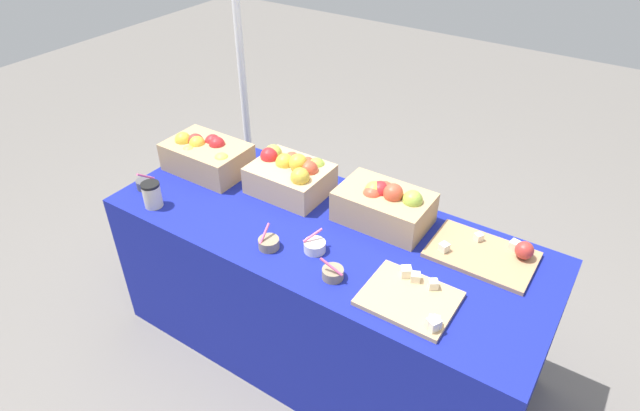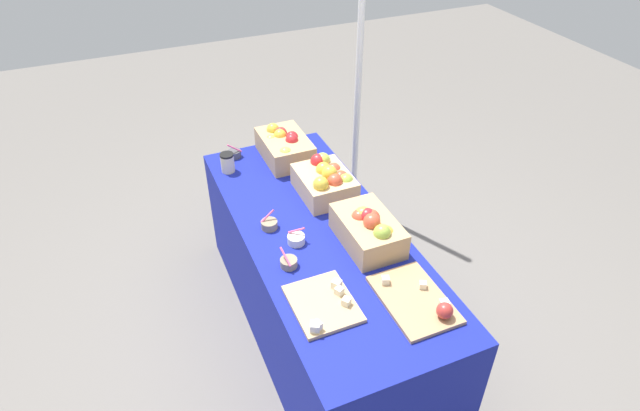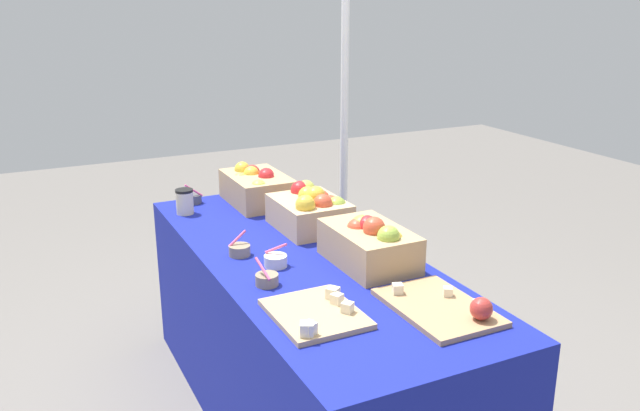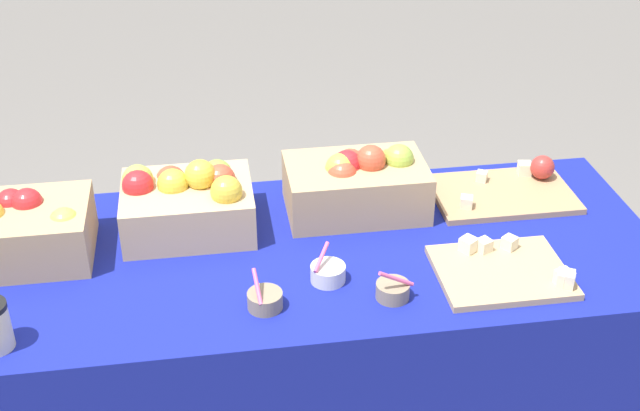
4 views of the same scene
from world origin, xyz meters
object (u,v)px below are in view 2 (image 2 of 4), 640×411
object	(u,v)px
apple_crate_middle	(326,181)
sample_bowl_mid	(269,224)
tent_pole	(359,61)
apple_crate_left	(284,146)
apple_crate_right	(369,229)
sample_bowl_extra	(235,154)
sample_bowl_near	(289,262)
coffee_cup	(228,163)
sample_bowl_far	(296,239)
cutting_board_front	(324,304)
cutting_board_back	(418,301)

from	to	relation	value
apple_crate_middle	sample_bowl_mid	world-z (taller)	apple_crate_middle
tent_pole	apple_crate_left	bearing A→B (deg)	-64.55
apple_crate_left	apple_crate_right	world-z (taller)	apple_crate_right
apple_crate_middle	sample_bowl_extra	distance (m)	0.68
sample_bowl_near	coffee_cup	size ratio (longest dim) A/B	0.82
sample_bowl_near	sample_bowl_far	size ratio (longest dim) A/B	1.05
apple_crate_right	sample_bowl_extra	distance (m)	1.12
sample_bowl_extra	apple_crate_middle	bearing A→B (deg)	32.09
sample_bowl_mid	tent_pole	xyz separation A→B (m)	(-0.92, 0.95, 0.39)
cutting_board_front	coffee_cup	size ratio (longest dim) A/B	2.76
cutting_board_back	apple_crate_left	bearing A→B (deg)	-175.08
apple_crate_middle	sample_bowl_far	distance (m)	0.45
cutting_board_front	coffee_cup	world-z (taller)	coffee_cup
apple_crate_left	coffee_cup	distance (m)	0.36
cutting_board_back	sample_bowl_mid	size ratio (longest dim) A/B	4.25
apple_crate_middle	sample_bowl_near	world-z (taller)	apple_crate_middle
cutting_board_front	tent_pole	xyz separation A→B (m)	(-1.52, 0.91, 0.40)
apple_crate_left	sample_bowl_mid	xyz separation A→B (m)	(0.62, -0.31, -0.06)
sample_bowl_mid	coffee_cup	bearing A→B (deg)	-175.08
sample_bowl_extra	apple_crate_right	bearing A→B (deg)	20.13
cutting_board_back	tent_pole	world-z (taller)	tent_pole
apple_crate_right	sample_bowl_mid	xyz separation A→B (m)	(-0.30, -0.41, -0.06)
coffee_cup	sample_bowl_extra	bearing A→B (deg)	150.98
apple_crate_right	apple_crate_middle	bearing A→B (deg)	-177.42
cutting_board_front	sample_bowl_extra	bearing A→B (deg)	-179.39
sample_bowl_extra	coffee_cup	size ratio (longest dim) A/B	0.89
cutting_board_back	sample_bowl_extra	bearing A→B (deg)	-165.08
apple_crate_left	sample_bowl_near	world-z (taller)	apple_crate_left
apple_crate_middle	sample_bowl_far	world-z (taller)	apple_crate_middle
cutting_board_back	apple_crate_middle	bearing A→B (deg)	-177.74
sample_bowl_extra	tent_pole	distance (m)	1.02
apple_crate_right	sample_bowl_near	size ratio (longest dim) A/B	4.02
sample_bowl_near	sample_bowl_extra	xyz separation A→B (m)	(-1.05, 0.04, 0.00)
apple_crate_middle	tent_pole	world-z (taller)	tent_pole
sample_bowl_mid	tent_pole	world-z (taller)	tent_pole
sample_bowl_far	sample_bowl_extra	size ratio (longest dim) A/B	0.88
apple_crate_left	sample_bowl_far	size ratio (longest dim) A/B	4.29
apple_crate_left	cutting_board_back	distance (m)	1.37
cutting_board_front	sample_bowl_mid	distance (m)	0.60
apple_crate_right	cutting_board_back	distance (m)	0.46
apple_crate_middle	coffee_cup	distance (m)	0.62
sample_bowl_near	apple_crate_left	bearing A→B (deg)	161.08
cutting_board_back	sample_bowl_mid	distance (m)	0.86
apple_crate_middle	apple_crate_left	bearing A→B (deg)	-169.71
cutting_board_back	sample_bowl_far	xyz separation A→B (m)	(-0.59, -0.34, 0.01)
cutting_board_back	sample_bowl_extra	size ratio (longest dim) A/B	3.84
sample_bowl_near	cutting_board_front	bearing A→B (deg)	9.52
coffee_cup	tent_pole	world-z (taller)	tent_pole
apple_crate_left	apple_crate_middle	world-z (taller)	apple_crate_middle
apple_crate_right	sample_bowl_far	size ratio (longest dim) A/B	4.23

